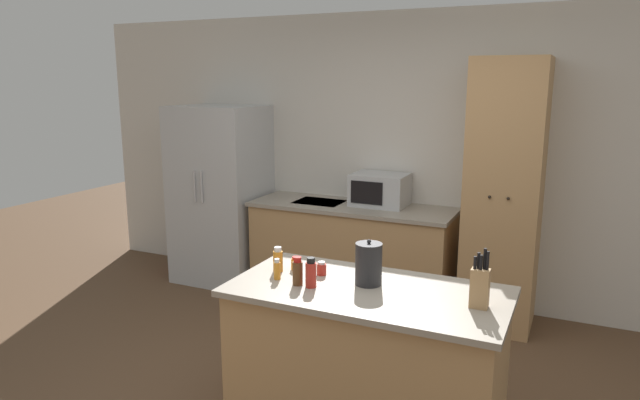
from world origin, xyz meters
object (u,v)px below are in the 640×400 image
knife_block (480,286)px  spice_bottle_tall_dark (278,260)px  spice_bottle_green_herb (297,272)px  spice_bottle_pale_salt (311,273)px  spice_bottle_short_red (277,270)px  spice_bottle_amber_oil (296,264)px  fire_extinguisher (178,254)px  kettle (369,264)px  microwave (380,190)px  refrigerator (221,194)px  spice_bottle_orange_cap (322,269)px  pantry_cabinet (504,196)px

knife_block → spice_bottle_tall_dark: 1.19m
spice_bottle_green_herb → spice_bottle_pale_salt: (0.08, 0.00, 0.00)m
spice_bottle_short_red → spice_bottle_amber_oil: (0.02, 0.20, -0.02)m
spice_bottle_tall_dark → fire_extinguisher: spice_bottle_tall_dark is taller
kettle → microwave: bearing=107.3°
refrigerator → fire_extinguisher: (-0.58, -0.00, -0.69)m
kettle → spice_bottle_green_herb: bearing=-153.2°
spice_bottle_tall_dark → spice_bottle_amber_oil: (0.08, 0.07, -0.03)m
spice_bottle_orange_cap → kettle: size_ratio=0.31×
spice_bottle_green_herb → spice_bottle_tall_dark: bearing=143.6°
pantry_cabinet → spice_bottle_tall_dark: bearing=-119.5°
spice_bottle_amber_oil → refrigerator: bearing=135.2°
microwave → spice_bottle_short_red: size_ratio=3.97×
spice_bottle_amber_oil → spice_bottle_orange_cap: size_ratio=1.00×
kettle → refrigerator: bearing=141.4°
spice_bottle_green_herb → pantry_cabinet: bearing=67.3°
spice_bottle_orange_cap → fire_extinguisher: size_ratio=0.19×
pantry_cabinet → spice_bottle_orange_cap: pantry_cabinet is taller
spice_bottle_amber_oil → spice_bottle_orange_cap: bearing=-6.1°
refrigerator → spice_bottle_tall_dark: bearing=-47.4°
pantry_cabinet → microwave: size_ratio=4.48×
spice_bottle_orange_cap → spice_bottle_tall_dark: bearing=-168.4°
spice_bottle_short_red → microwave: bearing=92.6°
knife_block → kettle: size_ratio=1.19×
pantry_cabinet → knife_block: bearing=-85.8°
microwave → spice_bottle_green_herb: 2.11m
microwave → knife_block: 2.34m
refrigerator → kettle: bearing=-38.6°
spice_bottle_tall_dark → refrigerator: bearing=132.6°
refrigerator → spice_bottle_green_herb: (1.87, -1.95, 0.08)m
spice_bottle_green_herb → spice_bottle_orange_cap: (0.05, 0.21, -0.04)m
spice_bottle_amber_oil → spice_bottle_pale_salt: size_ratio=0.47×
knife_block → spice_bottle_tall_dark: (-1.19, 0.05, -0.04)m
spice_bottle_orange_cap → knife_block: bearing=-6.7°
microwave → kettle: microwave is taller
microwave → spice_bottle_orange_cap: microwave is taller
knife_block → spice_bottle_tall_dark: bearing=177.4°
pantry_cabinet → spice_bottle_pale_salt: bearing=-110.7°
pantry_cabinet → spice_bottle_short_red: (-0.99, -1.97, -0.15)m
pantry_cabinet → fire_extinguisher: 3.41m
spice_bottle_short_red → spice_bottle_orange_cap: size_ratio=1.52×
pantry_cabinet → spice_bottle_orange_cap: 1.97m
pantry_cabinet → spice_bottle_pale_salt: size_ratio=12.84×
spice_bottle_short_red → spice_bottle_orange_cap: (0.20, 0.18, -0.02)m
spice_bottle_green_herb → kettle: (0.35, 0.18, 0.04)m
spice_bottle_tall_dark → spice_bottle_amber_oil: spice_bottle_tall_dark is taller
refrigerator → kettle: 2.85m
refrigerator → pantry_cabinet: size_ratio=0.81×
knife_block → spice_bottle_green_herb: knife_block is taller
spice_bottle_amber_oil → fire_extinguisher: spice_bottle_amber_oil is taller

